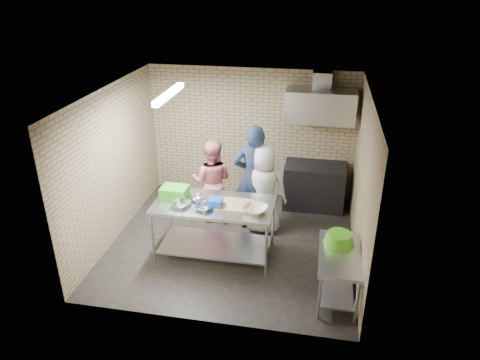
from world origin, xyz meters
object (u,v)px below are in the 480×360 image
Objects in this scene: side_counter at (338,274)px; stove at (314,186)px; bottle_red at (323,107)px; bottle_green at (344,109)px; woman_white at (264,189)px; green_crate at (175,192)px; blue_tub at (215,203)px; woman_pink at (212,181)px; green_basin at (339,238)px; prep_table at (215,229)px; man_navy at (254,178)px.

side_counter is 1.00× the size of stove.
bottle_red reaches higher than side_counter.
woman_white is (-1.33, -1.33, -1.18)m from bottle_green.
woman_white is at bearing 30.72° from green_crate.
blue_tub is 0.13× the size of woman_pink.
bottle_green is (0.45, 0.24, 1.57)m from stove.
woman_white is (-0.93, -1.33, -1.19)m from bottle_red.
stove is at bearing -101.77° from bottle_red.
stove is 2.12m from woman_pink.
blue_tub is 1.32m from woman_pink.
bottle_green is at bearing 28.07° from stove.
stove is at bearing 54.61° from blue_tub.
blue_tub reaches higher than stove.
prep_table is at bearing 167.09° from green_basin.
stove is 3.04m from green_crate.
prep_table is at bearing 58.20° from man_navy.
woman_pink is (-0.32, 1.15, 0.32)m from prep_table.
green_basin is at bearing 144.66° from woman_pink.
bottle_green reaches higher than prep_table.
bottle_red is at bearing -137.00° from man_navy.
bottle_green is 2.22m from woman_white.
blue_tub is at bearing 105.77° from woman_pink.
blue_tub is at bearing 162.84° from side_counter.
green_crate reaches higher than side_counter.
woman_pink is at bearing -15.52° from man_navy.
woman_pink reaches higher than prep_table.
green_basin is 0.27× the size of woman_white.
stove is 2.76× the size of green_crate.
green_basin is at bearing -82.10° from bottle_red.
bottle_red is (0.05, 0.24, 1.58)m from stove.
green_basin is (0.43, -2.50, 0.38)m from stove.
side_counter is 2.61× the size of green_basin.
prep_table is 2.58m from stove.
blue_tub is (-1.97, 0.61, 0.67)m from side_counter.
woman_white is at bearing -134.88° from bottle_green.
bottle_red is (1.57, 2.38, 0.98)m from blue_tub.
stove is 1.59m from man_navy.
woman_pink is (-1.89, -0.89, 0.36)m from stove.
blue_tub is 1.21× the size of bottle_red.
bottle_green is at bearing 38.46° from green_crate.
bottle_red is at bearing 97.62° from side_counter.
woman_white is (-1.31, 1.41, 0.00)m from green_basin.
man_navy is at bearing -136.09° from stove.
side_counter is 3.44m from bottle_red.
bottle_red reaches higher than prep_table.
blue_tub is at bearing 169.59° from green_basin.
side_counter is 2.76× the size of green_crate.
bottle_red is at bearing 180.00° from bottle_green.
woman_pink is (-2.34, -1.13, -1.21)m from bottle_green.
blue_tub is at bearing 59.55° from woman_white.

